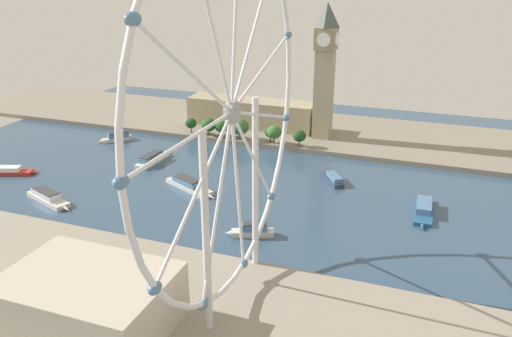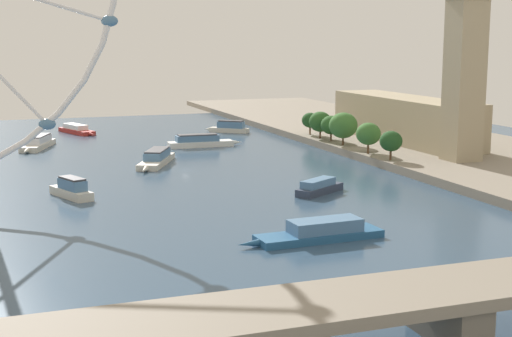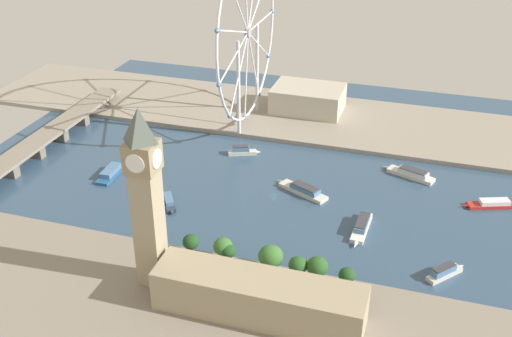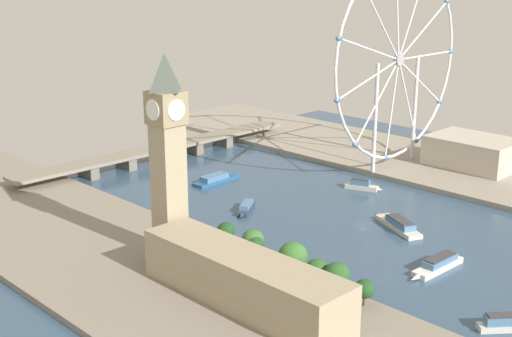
{
  "view_description": "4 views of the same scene",
  "coord_description": "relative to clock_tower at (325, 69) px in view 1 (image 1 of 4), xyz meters",
  "views": [
    {
      "loc": [
        236.35,
        107.97,
        111.91
      ],
      "look_at": [
        -2.48,
        18.71,
        12.62
      ],
      "focal_mm": 36.9,
      "sensor_mm": 36.0,
      "label": 1
    },
    {
      "loc": [
        66.46,
        259.64,
        47.18
      ],
      "look_at": [
        -1.72,
        70.86,
        12.07
      ],
      "focal_mm": 52.27,
      "sensor_mm": 36.0,
      "label": 2
    },
    {
      "loc": [
        -302.03,
        -84.01,
        187.65
      ],
      "look_at": [
        16.54,
        16.31,
        6.57
      ],
      "focal_mm": 43.41,
      "sensor_mm": 36.0,
      "label": 3
    },
    {
      "loc": [
        -267.72,
        -194.98,
        124.9
      ],
      "look_at": [
        2.01,
        78.03,
        12.14
      ],
      "focal_mm": 49.2,
      "sensor_mm": 36.0,
      "label": 4
    }
  ],
  "objects": [
    {
      "name": "riverside_hall",
      "position": [
        219.67,
        -21.99,
        -36.48
      ],
      "size": [
        37.05,
        52.12,
        18.36
      ],
      "primitive_type": "cube",
      "color": "#BCB29E",
      "rests_on": "riverbank_right"
    },
    {
      "name": "tour_boat_0",
      "position": [
        140.47,
        3.33,
        -46.17
      ],
      "size": [
        11.57,
        21.72,
        6.25
      ],
      "rotation": [
        0.0,
        0.0,
        5.09
      ],
      "color": "beige",
      "rests_on": "ground_plane"
    },
    {
      "name": "ferris_wheel",
      "position": [
        186.53,
        14.29,
        19.44
      ],
      "size": [
        123.39,
        3.2,
        126.98
      ],
      "color": "silver",
      "rests_on": "riverbank_right"
    },
    {
      "name": "tour_boat_6",
      "position": [
        120.94,
        -153.29,
        -46.83
      ],
      "size": [
        16.01,
        31.59,
        4.45
      ],
      "rotation": [
        0.0,
        0.0,
        1.93
      ],
      "color": "#B22D28",
      "rests_on": "ground_plane"
    },
    {
      "name": "tour_boat_4",
      "position": [
        103.36,
        -46.97,
        -46.43
      ],
      "size": [
        20.66,
        35.91,
        5.55
      ],
      "rotation": [
        0.0,
        0.0,
        1.13
      ],
      "color": "beige",
      "rests_on": "ground_plane"
    },
    {
      "name": "riverbank_left",
      "position": [
        -17.22,
        -31.04,
        -47.16
      ],
      "size": [
        90.0,
        520.0,
        3.0
      ],
      "primitive_type": "cube",
      "color": "gray",
      "rests_on": "ground_plane"
    },
    {
      "name": "riverbank_right",
      "position": [
        209.42,
        -31.04,
        -47.16
      ],
      "size": [
        90.0,
        520.0,
        3.0
      ],
      "primitive_type": "cube",
      "color": "gray",
      "rests_on": "ground_plane"
    },
    {
      "name": "tree_row_embankment",
      "position": [
        23.11,
        -49.58,
        -38.11
      ],
      "size": [
        12.21,
        86.39,
        13.73
      ],
      "color": "#513823",
      "rests_on": "riverbank_left"
    },
    {
      "name": "tour_boat_7",
      "position": [
        67.4,
        23.34,
        -46.7
      ],
      "size": [
        20.95,
        15.25,
        4.59
      ],
      "rotation": [
        0.0,
        0.0,
        3.71
      ],
      "color": "#2D384C",
      "rests_on": "ground_plane"
    },
    {
      "name": "parliament_block",
      "position": [
        -8.3,
        -53.96,
        -36.09
      ],
      "size": [
        22.0,
        91.91,
        19.14
      ],
      "primitive_type": "cube",
      "color": "tan",
      "rests_on": "riverbank_left"
    },
    {
      "name": "tour_boat_2",
      "position": [
        142.89,
        -106.03,
        -46.39
      ],
      "size": [
        17.4,
        34.28,
        5.55
      ],
      "rotation": [
        0.0,
        0.0,
        1.22
      ],
      "color": "beige",
      "rests_on": "ground_plane"
    },
    {
      "name": "ground_plane",
      "position": [
        96.1,
        -31.04,
        -48.66
      ],
      "size": [
        396.65,
        396.65,
        0.0
      ],
      "primitive_type": "plane",
      "color": "#334C66"
    },
    {
      "name": "clock_tower",
      "position": [
        0.0,
        0.0,
        0.0
      ],
      "size": [
        13.99,
        13.99,
        87.46
      ],
      "color": "tan",
      "rests_on": "riverbank_left"
    },
    {
      "name": "tour_boat_3",
      "position": [
        74.98,
        -86.0,
        -46.31
      ],
      "size": [
        33.81,
        7.98,
        5.67
      ],
      "rotation": [
        0.0,
        0.0,
        3.11
      ],
      "color": "white",
      "rests_on": "ground_plane"
    },
    {
      "name": "tour_boat_5",
      "position": [
        47.53,
        -130.34,
        -46.11
      ],
      "size": [
        20.5,
        18.19,
        6.14
      ],
      "rotation": [
        0.0,
        0.0,
        5.58
      ],
      "color": "beige",
      "rests_on": "ground_plane"
    },
    {
      "name": "tour_boat_1",
      "position": [
        90.02,
        72.62,
        -46.69
      ],
      "size": [
        36.47,
        9.63,
        4.87
      ],
      "rotation": [
        0.0,
        0.0,
        0.04
      ],
      "color": "#235684",
      "rests_on": "ground_plane"
    }
  ]
}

